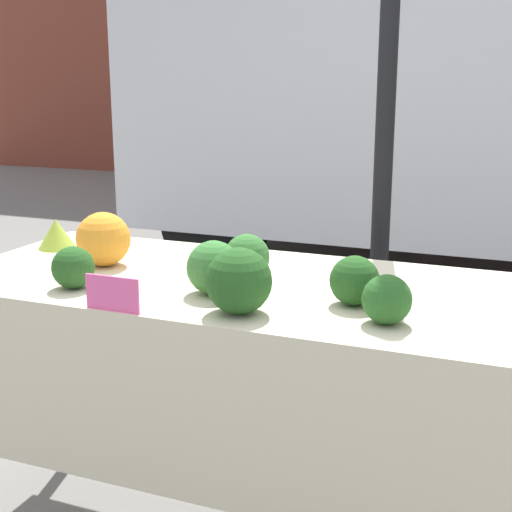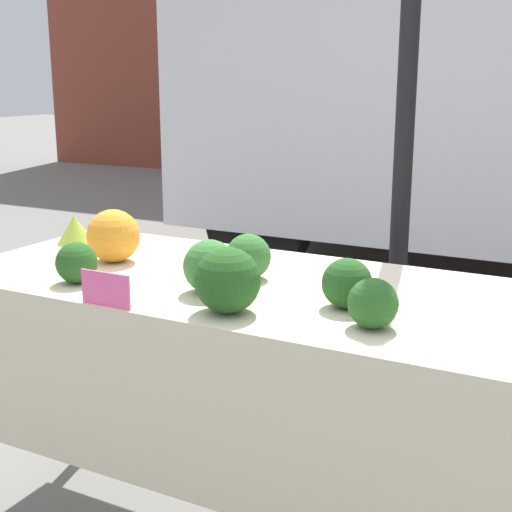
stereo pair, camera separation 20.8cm
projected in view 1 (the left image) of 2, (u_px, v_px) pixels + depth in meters
The scene contains 12 objects.
tent_pole at pixel (386, 100), 2.58m from camera, with size 0.07×0.07×2.73m.
parked_truck at pixel (425, 86), 5.32m from camera, with size 4.45×2.15×2.59m.
market_table at pixel (248, 325), 2.07m from camera, with size 1.88×0.79×0.86m.
orange_cauliflower at pixel (103, 239), 2.26m from camera, with size 0.17×0.17×0.17m.
romanesco_head at pixel (56, 234), 2.50m from camera, with size 0.13×0.13×0.11m.
broccoli_head_1 at pixel (387, 299), 1.73m from camera, with size 0.12×0.12×0.12m.
broccoli_head_2 at pixel (247, 257), 2.12m from camera, with size 0.14×0.14×0.14m.
broccoli_head_3 at pixel (355, 281), 1.88m from camera, with size 0.13×0.13×0.13m.
broccoli_head_4 at pixel (214, 268), 1.97m from camera, with size 0.15×0.15×0.15m.
broccoli_head_5 at pixel (239, 281), 1.80m from camera, with size 0.17×0.17×0.17m.
broccoli_head_6 at pixel (73, 268), 2.03m from camera, with size 0.12×0.12×0.12m.
price_sign at pixel (112, 294), 1.83m from camera, with size 0.16×0.01×0.09m.
Camera 1 is at (0.75, -1.87, 1.44)m, focal length 50.00 mm.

